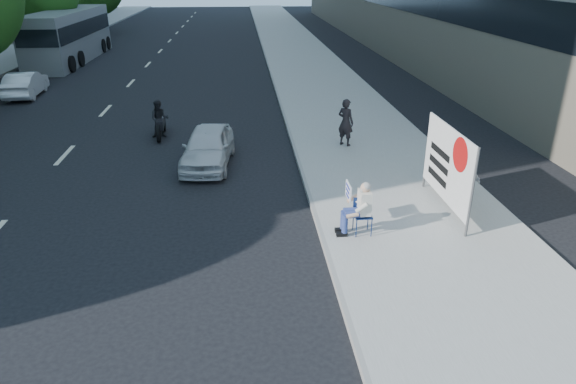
{
  "coord_description": "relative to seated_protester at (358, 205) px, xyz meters",
  "views": [
    {
      "loc": [
        -0.32,
        -9.35,
        5.96
      ],
      "look_at": [
        0.69,
        1.78,
        1.05
      ],
      "focal_mm": 32.0,
      "sensor_mm": 36.0,
      "label": 1
    }
  ],
  "objects": [
    {
      "name": "jogger",
      "position": [
        3.11,
        1.6,
        0.09
      ],
      "size": [
        1.18,
        0.89,
        1.62
      ],
      "primitive_type": "imported",
      "rotation": [
        0.0,
        0.0,
        2.83
      ],
      "color": "gray",
      "rests_on": "near_sidewalk"
    },
    {
      "name": "motorcycle",
      "position": [
        -5.73,
        8.55,
        -0.24
      ],
      "size": [
        0.73,
        2.05,
        1.42
      ],
      "rotation": [
        0.0,
        0.0,
        0.08
      ],
      "color": "black",
      "rests_on": "ground"
    },
    {
      "name": "seated_protester",
      "position": [
        0.0,
        0.0,
        0.0
      ],
      "size": [
        0.83,
        1.12,
        1.31
      ],
      "color": "navy",
      "rests_on": "near_sidewalk"
    },
    {
      "name": "white_sedan_mid",
      "position": [
        -13.35,
        16.0,
        -0.26
      ],
      "size": [
        1.6,
        3.82,
        1.23
      ],
      "primitive_type": "imported",
      "rotation": [
        0.0,
        0.0,
        3.22
      ],
      "color": "silver",
      "rests_on": "ground"
    },
    {
      "name": "near_sidewalk",
      "position": [
        1.71,
        18.74,
        -0.8
      ],
      "size": [
        5.0,
        120.0,
        0.15
      ],
      "primitive_type": "cube",
      "color": "gray",
      "rests_on": "ground"
    },
    {
      "name": "bus",
      "position": [
        -14.21,
        26.88,
        0.76
      ],
      "size": [
        2.76,
        12.08,
        3.3
      ],
      "rotation": [
        0.0,
        0.0,
        -0.01
      ],
      "color": "gray",
      "rests_on": "ground"
    },
    {
      "name": "protest_banner",
      "position": [
        2.49,
        1.09,
        0.53
      ],
      "size": [
        0.08,
        3.06,
        2.2
      ],
      "color": "#4C4C4C",
      "rests_on": "near_sidewalk"
    },
    {
      "name": "ground",
      "position": [
        -2.29,
        -1.26,
        -0.87
      ],
      "size": [
        160.0,
        160.0,
        0.0
      ],
      "primitive_type": "plane",
      "color": "black",
      "rests_on": "ground"
    },
    {
      "name": "white_sedan_near",
      "position": [
        -3.78,
        5.35,
        -0.25
      ],
      "size": [
        1.82,
        3.78,
        1.25
      ],
      "primitive_type": "imported",
      "rotation": [
        0.0,
        0.0,
        -0.1
      ],
      "color": "silver",
      "rests_on": "ground"
    },
    {
      "name": "pedestrian_woman",
      "position": [
        0.97,
        6.53,
        0.11
      ],
      "size": [
        0.71,
        0.7,
        1.66
      ],
      "primitive_type": "imported",
      "rotation": [
        0.0,
        0.0,
        2.39
      ],
      "color": "black",
      "rests_on": "near_sidewalk"
    }
  ]
}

